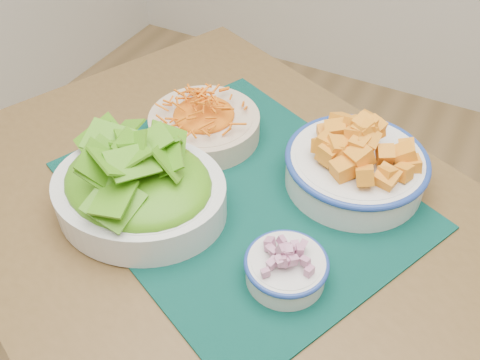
{
  "coord_description": "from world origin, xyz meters",
  "views": [
    {
      "loc": [
        -0.06,
        -0.15,
        1.37
      ],
      "look_at": [
        -0.35,
        0.4,
        0.78
      ],
      "focal_mm": 40.0,
      "sensor_mm": 36.0,
      "label": 1
    }
  ],
  "objects_px": {
    "onion_bowl": "(286,265)",
    "carrot_bowl": "(204,121)",
    "table": "(250,274)",
    "placemat": "(240,194)",
    "squash_bowl": "(357,158)",
    "lettuce_bowl": "(138,182)"
  },
  "relations": [
    {
      "from": "carrot_bowl",
      "to": "squash_bowl",
      "type": "bearing_deg",
      "value": 1.66
    },
    {
      "from": "table",
      "to": "placemat",
      "type": "relative_size",
      "value": 2.45
    },
    {
      "from": "onion_bowl",
      "to": "carrot_bowl",
      "type": "bearing_deg",
      "value": 139.6
    },
    {
      "from": "table",
      "to": "lettuce_bowl",
      "type": "relative_size",
      "value": 4.27
    },
    {
      "from": "onion_bowl",
      "to": "placemat",
      "type": "bearing_deg",
      "value": 138.32
    },
    {
      "from": "placemat",
      "to": "onion_bowl",
      "type": "bearing_deg",
      "value": -17.83
    },
    {
      "from": "carrot_bowl",
      "to": "onion_bowl",
      "type": "height_order",
      "value": "carrot_bowl"
    },
    {
      "from": "placemat",
      "to": "onion_bowl",
      "type": "xyz_separation_m",
      "value": [
        0.14,
        -0.12,
        0.03
      ]
    },
    {
      "from": "carrot_bowl",
      "to": "table",
      "type": "bearing_deg",
      "value": -42.9
    },
    {
      "from": "placemat",
      "to": "carrot_bowl",
      "type": "distance_m",
      "value": 0.17
    },
    {
      "from": "placemat",
      "to": "carrot_bowl",
      "type": "xyz_separation_m",
      "value": [
        -0.13,
        0.1,
        0.04
      ]
    },
    {
      "from": "table",
      "to": "onion_bowl",
      "type": "bearing_deg",
      "value": -10.88
    },
    {
      "from": "table",
      "to": "squash_bowl",
      "type": "height_order",
      "value": "squash_bowl"
    },
    {
      "from": "lettuce_bowl",
      "to": "table",
      "type": "bearing_deg",
      "value": 3.72
    },
    {
      "from": "placemat",
      "to": "lettuce_bowl",
      "type": "relative_size",
      "value": 1.74
    },
    {
      "from": "table",
      "to": "placemat",
      "type": "xyz_separation_m",
      "value": [
        -0.05,
        0.06,
        0.11
      ]
    },
    {
      "from": "squash_bowl",
      "to": "lettuce_bowl",
      "type": "distance_m",
      "value": 0.35
    },
    {
      "from": "table",
      "to": "placemat",
      "type": "bearing_deg",
      "value": 152.75
    },
    {
      "from": "squash_bowl",
      "to": "table",
      "type": "bearing_deg",
      "value": -120.72
    },
    {
      "from": "table",
      "to": "lettuce_bowl",
      "type": "xyz_separation_m",
      "value": [
        -0.17,
        -0.04,
        0.17
      ]
    },
    {
      "from": "lettuce_bowl",
      "to": "onion_bowl",
      "type": "relative_size",
      "value": 2.25
    },
    {
      "from": "carrot_bowl",
      "to": "lettuce_bowl",
      "type": "distance_m",
      "value": 0.21
    }
  ]
}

